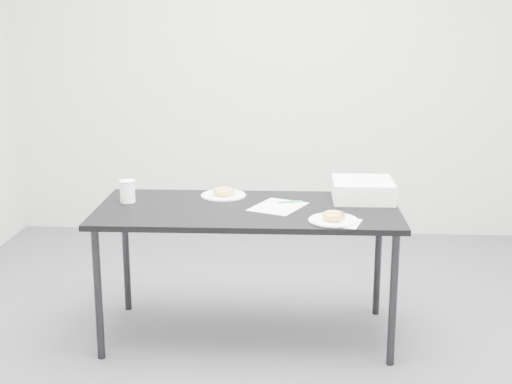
# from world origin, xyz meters

# --- Properties ---
(floor) EXTENTS (4.00, 4.00, 0.00)m
(floor) POSITION_xyz_m (0.00, 0.00, 0.00)
(floor) COLOR #4D4D52
(floor) RESTS_ON ground
(wall_back) EXTENTS (4.00, 0.02, 2.70)m
(wall_back) POSITION_xyz_m (0.00, 2.00, 1.35)
(wall_back) COLOR silver
(wall_back) RESTS_ON floor
(table) EXTENTS (1.60, 0.77, 0.72)m
(table) POSITION_xyz_m (-0.01, 0.08, 0.67)
(table) COLOR black
(table) RESTS_ON floor
(scorecard) EXTENTS (0.33, 0.36, 0.00)m
(scorecard) POSITION_xyz_m (0.15, 0.10, 0.72)
(scorecard) COLOR white
(scorecard) RESTS_ON table
(logo_patch) EXTENTS (0.06, 0.06, 0.00)m
(logo_patch) POSITION_xyz_m (0.22, 0.19, 0.73)
(logo_patch) COLOR green
(logo_patch) RESTS_ON scorecard
(pen) EXTENTS (0.13, 0.05, 0.01)m
(pen) POSITION_xyz_m (0.20, 0.18, 0.73)
(pen) COLOR #0D937A
(pen) RESTS_ON scorecard
(napkin) EXTENTS (0.21, 0.21, 0.00)m
(napkin) POSITION_xyz_m (0.47, -0.18, 0.72)
(napkin) COLOR white
(napkin) RESTS_ON table
(plate_near) EXTENTS (0.24, 0.24, 0.01)m
(plate_near) POSITION_xyz_m (0.43, -0.16, 0.73)
(plate_near) COLOR white
(plate_near) RESTS_ON napkin
(donut_near) EXTENTS (0.15, 0.15, 0.04)m
(donut_near) POSITION_xyz_m (0.43, -0.16, 0.75)
(donut_near) COLOR gold
(donut_near) RESTS_ON plate_near
(plate_far) EXTENTS (0.25, 0.25, 0.01)m
(plate_far) POSITION_xyz_m (-0.17, 0.31, 0.73)
(plate_far) COLOR white
(plate_far) RESTS_ON table
(donut_far) EXTENTS (0.14, 0.14, 0.04)m
(donut_far) POSITION_xyz_m (-0.17, 0.31, 0.75)
(donut_far) COLOR gold
(donut_far) RESTS_ON plate_far
(coffee_cup) EXTENTS (0.08, 0.08, 0.12)m
(coffee_cup) POSITION_xyz_m (-0.67, 0.15, 0.78)
(coffee_cup) COLOR white
(coffee_cup) RESTS_ON table
(cup_lid) EXTENTS (0.08, 0.08, 0.01)m
(cup_lid) POSITION_xyz_m (-0.10, 0.36, 0.73)
(cup_lid) COLOR white
(cup_lid) RESTS_ON table
(bakery_box) EXTENTS (0.33, 0.33, 0.11)m
(bakery_box) POSITION_xyz_m (0.60, 0.28, 0.78)
(bakery_box) COLOR white
(bakery_box) RESTS_ON table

